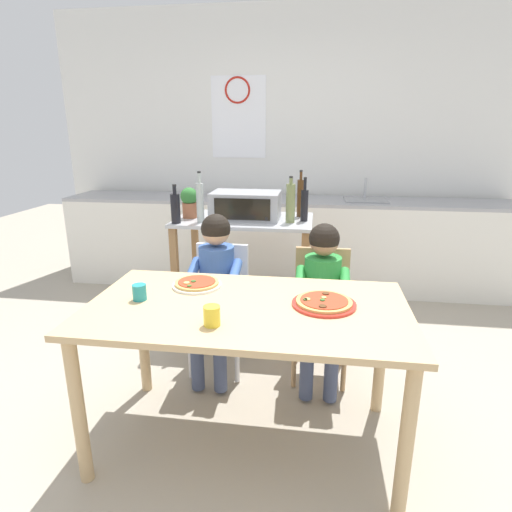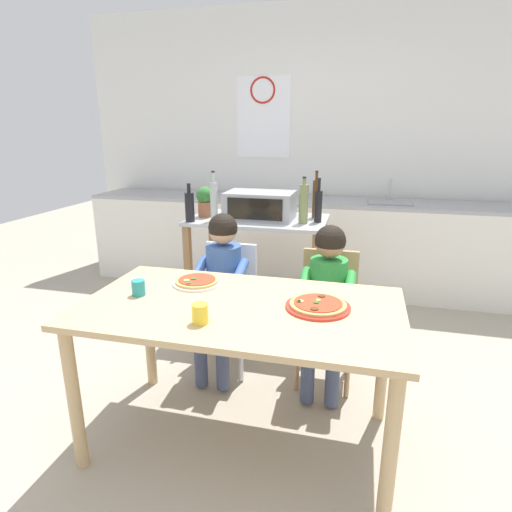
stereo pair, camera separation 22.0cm
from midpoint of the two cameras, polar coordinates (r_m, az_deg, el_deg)
The scene contains 20 objects.
ground_plane at distance 3.26m, azimuth 5.40°, elevation -11.51°, with size 10.74×10.74×0.00m, color #A89E8C.
back_wall_tiled at distance 4.53m, azimuth 9.28°, elevation 14.21°, with size 4.86×0.14×2.70m.
kitchen_counter at distance 4.26m, azimuth 8.24°, elevation 1.70°, with size 4.37×0.60×1.08m.
kitchen_island_cart at distance 3.27m, azimuth 2.23°, elevation 0.02°, with size 1.02×0.62×0.89m.
toaster_oven at distance 3.17m, azimuth 2.56°, elevation 6.83°, with size 0.50×0.34×0.20m.
bottle_squat_spirits at distance 3.09m, azimuth 10.46°, elevation 6.73°, with size 0.05×0.05×0.32m.
bottle_dark_olive_oil at distance 3.24m, azimuth 10.03°, elevation 7.68°, with size 0.05×0.05×0.35m.
bottle_slim_sauce at distance 3.02m, azimuth 8.53°, elevation 7.00°, with size 0.07×0.07×0.33m.
bottle_clear_vinegar at distance 3.08m, azimuth -6.94°, elevation 6.66°, with size 0.07×0.07×0.28m.
bottle_tall_green_wine at distance 3.07m, azimuth -3.68°, elevation 7.44°, with size 0.05×0.05×0.36m.
potted_herb_plant at distance 3.25m, azimuth -4.99°, elevation 7.46°, with size 0.13×0.13×0.23m.
dining_table at distance 2.02m, azimuth 1.04°, elevation -9.21°, with size 1.49×0.83×0.75m.
dining_chair_left at distance 2.79m, azimuth -1.60°, elevation -5.56°, with size 0.36×0.36×0.81m.
dining_chair_right at distance 2.69m, azimuth 11.98°, elevation -6.76°, with size 0.36×0.36×0.81m.
child_in_blue_striped_shirt at distance 2.61m, azimuth -2.36°, elevation -2.96°, with size 0.32×0.42×1.03m.
child_in_green_shirt at distance 2.52m, azimuth 12.06°, elevation -4.55°, with size 0.32×0.42×0.99m.
pizza_plate_white at distance 2.24m, azimuth -5.19°, elevation -3.52°, with size 0.25×0.25×0.03m.
pizza_plate_red_rimmed at distance 1.98m, azimuth 11.55°, elevation -6.62°, with size 0.30×0.30×0.03m.
drinking_cup_yellow at distance 1.79m, azimuth -4.05°, elevation -7.84°, with size 0.07×0.07×0.09m, color yellow.
drinking_cup_teal at distance 2.12m, azimuth -12.77°, elevation -4.26°, with size 0.07×0.07×0.08m, color teal.
Camera 2 is at (0.52, -1.74, 1.54)m, focal length 29.63 mm.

